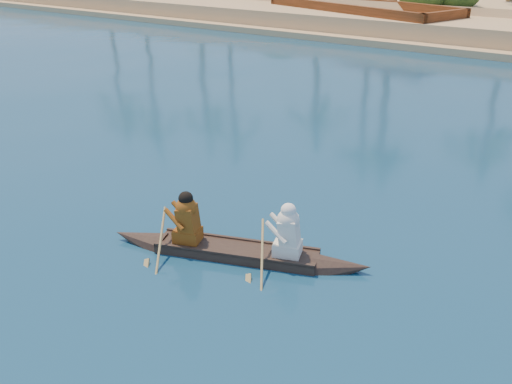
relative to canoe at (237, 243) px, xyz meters
The scene contains 2 objects.
canoe is the anchor object (origin of this frame).
barge_left 29.23m from the canoe, 111.35° to the left, with size 13.55×7.87×2.14m.
Camera 1 is at (-2.31, -7.64, 5.49)m, focal length 40.00 mm.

